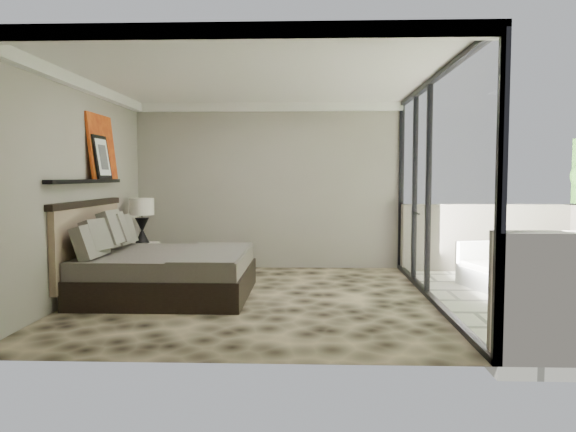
{
  "coord_description": "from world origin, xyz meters",
  "views": [
    {
      "loc": [
        0.7,
        -7.07,
        1.56
      ],
      "look_at": [
        0.42,
        0.4,
        1.04
      ],
      "focal_mm": 35.0,
      "sensor_mm": 36.0,
      "label": 1
    }
  ],
  "objects_px": {
    "nightstand": "(139,259)",
    "bed": "(161,269)",
    "table_lamp": "(142,214)",
    "ottoman": "(560,263)",
    "lounger": "(509,278)"
  },
  "relations": [
    {
      "from": "bed",
      "to": "ottoman",
      "type": "relative_size",
      "value": 3.93
    },
    {
      "from": "nightstand",
      "to": "table_lamp",
      "type": "height_order",
      "value": "table_lamp"
    },
    {
      "from": "nightstand",
      "to": "table_lamp",
      "type": "relative_size",
      "value": 0.75
    },
    {
      "from": "bed",
      "to": "lounger",
      "type": "height_order",
      "value": "bed"
    },
    {
      "from": "nightstand",
      "to": "lounger",
      "type": "distance_m",
      "value": 5.48
    },
    {
      "from": "table_lamp",
      "to": "lounger",
      "type": "height_order",
      "value": "table_lamp"
    },
    {
      "from": "nightstand",
      "to": "ottoman",
      "type": "xyz_separation_m",
      "value": [
        6.42,
        -0.18,
        0.01
      ]
    },
    {
      "from": "bed",
      "to": "table_lamp",
      "type": "bearing_deg",
      "value": 114.68
    },
    {
      "from": "lounger",
      "to": "bed",
      "type": "bearing_deg",
      "value": 170.15
    },
    {
      "from": "nightstand",
      "to": "bed",
      "type": "bearing_deg",
      "value": -67.99
    },
    {
      "from": "bed",
      "to": "table_lamp",
      "type": "height_order",
      "value": "table_lamp"
    },
    {
      "from": "table_lamp",
      "to": "lounger",
      "type": "xyz_separation_m",
      "value": [
        5.34,
        -1.07,
        -0.78
      ]
    },
    {
      "from": "ottoman",
      "to": "lounger",
      "type": "distance_m",
      "value": 1.34
    },
    {
      "from": "bed",
      "to": "lounger",
      "type": "xyz_separation_m",
      "value": [
        4.65,
        0.42,
        -0.16
      ]
    },
    {
      "from": "table_lamp",
      "to": "nightstand",
      "type": "bearing_deg",
      "value": -131.27
    }
  ]
}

